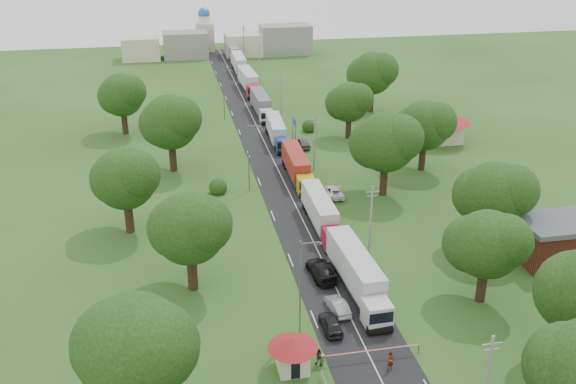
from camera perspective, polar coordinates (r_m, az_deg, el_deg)
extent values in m
plane|color=#2A4B19|center=(80.37, 1.92, -3.75)|extent=(260.00, 260.00, 0.00)
cube|color=black|center=(98.18, -0.67, 1.52)|extent=(8.00, 200.00, 0.04)
cylinder|color=slate|center=(58.68, 3.09, -14.74)|extent=(0.20, 0.20, 1.10)
cube|color=slate|center=(58.37, 3.10, -14.36)|extent=(0.35, 0.35, 0.25)
cylinder|color=red|center=(59.47, 7.43, -13.79)|extent=(9.00, 0.12, 0.12)
cylinder|color=slate|center=(61.15, 11.53, -13.51)|extent=(0.10, 0.10, 1.00)
cube|color=beige|center=(57.79, 0.42, -14.57)|extent=(2.60, 2.60, 2.40)
cone|color=maroon|center=(56.75, 0.42, -13.23)|extent=(4.40, 4.40, 1.10)
cube|color=black|center=(57.89, 1.73, -14.26)|extent=(0.02, 1.20, 0.90)
cube|color=black|center=(56.91, 0.69, -15.53)|extent=(0.80, 0.02, 1.90)
cylinder|color=slate|center=(111.14, 0.68, 5.30)|extent=(0.12, 0.12, 4.00)
cylinder|color=slate|center=(113.38, 0.44, 5.67)|extent=(0.12, 0.12, 4.00)
cube|color=navy|center=(111.77, 0.56, 6.27)|extent=(0.06, 3.00, 1.00)
cube|color=silver|center=(111.77, 0.56, 6.27)|extent=(0.07, 3.10, 0.06)
cube|color=gray|center=(49.85, 17.70, -12.74)|extent=(1.60, 0.10, 0.10)
cube|color=gray|center=(50.14, 17.63, -13.20)|extent=(1.20, 0.10, 0.10)
cylinder|color=gray|center=(73.71, 7.35, -2.70)|extent=(0.24, 0.24, 9.00)
cube|color=gray|center=(72.12, 7.51, 0.01)|extent=(1.60, 0.10, 0.10)
cube|color=gray|center=(72.32, 7.49, -0.35)|extent=(1.20, 0.10, 0.10)
cylinder|color=gray|center=(98.58, 2.37, 4.39)|extent=(0.24, 0.24, 9.00)
cube|color=gray|center=(97.39, 2.41, 6.50)|extent=(1.60, 0.10, 0.10)
cube|color=gray|center=(97.54, 2.40, 6.22)|extent=(1.20, 0.10, 0.10)
cylinder|color=gray|center=(124.78, -0.60, 8.55)|extent=(0.24, 0.24, 9.00)
cube|color=gray|center=(123.84, -0.61, 10.25)|extent=(1.60, 0.10, 0.10)
cube|color=gray|center=(123.96, -0.61, 10.02)|extent=(1.20, 0.10, 0.10)
cylinder|color=gray|center=(151.62, -2.57, 11.24)|extent=(0.24, 0.24, 9.00)
cube|color=gray|center=(150.86, -2.59, 12.65)|extent=(1.60, 0.10, 0.10)
cube|color=gray|center=(150.95, -2.59, 12.47)|extent=(1.20, 0.10, 0.10)
cylinder|color=gray|center=(178.82, -3.96, 13.11)|extent=(0.24, 0.24, 9.00)
cube|color=gray|center=(178.17, -3.99, 14.31)|extent=(1.60, 0.10, 0.10)
cube|color=gray|center=(178.25, -3.99, 14.16)|extent=(1.20, 0.10, 0.10)
cylinder|color=slate|center=(59.89, 1.08, -8.61)|extent=(0.16, 0.16, 10.00)
cube|color=slate|center=(57.69, 1.99, -4.56)|extent=(1.80, 0.10, 0.10)
cube|color=slate|center=(57.93, 2.76, -4.62)|extent=(0.50, 0.22, 0.15)
cylinder|color=slate|center=(90.97, -3.52, 3.02)|extent=(0.16, 0.16, 10.00)
cube|color=slate|center=(89.55, -3.02, 5.88)|extent=(1.80, 0.10, 0.10)
cube|color=slate|center=(89.70, -2.51, 5.82)|extent=(0.50, 0.22, 0.15)
cylinder|color=slate|center=(124.16, -5.74, 8.60)|extent=(0.16, 0.16, 10.00)
cube|color=slate|center=(123.12, -5.41, 10.74)|extent=(1.80, 0.10, 0.10)
cube|color=slate|center=(123.23, -5.03, 10.69)|extent=(0.50, 0.22, 0.15)
sphere|color=black|center=(52.30, 23.70, -14.06)|extent=(6.60, 6.60, 6.60)
cylinder|color=#382616|center=(69.25, 16.84, -7.88)|extent=(1.04, 1.04, 3.85)
sphere|color=black|center=(67.01, 17.31, -4.46)|extent=(7.00, 7.00, 7.00)
sphere|color=black|center=(66.49, 18.73, -4.16)|extent=(5.50, 5.50, 5.50)
sphere|color=black|center=(67.76, 16.03, -4.45)|extent=(6.00, 6.00, 6.00)
cylinder|color=#382616|center=(79.45, 17.50, -3.57)|extent=(1.08, 1.08, 4.20)
sphere|color=black|center=(77.34, 17.96, -0.19)|extent=(7.70, 7.70, 7.70)
sphere|color=black|center=(76.82, 19.31, 0.13)|extent=(6.05, 6.05, 6.05)
sphere|color=black|center=(78.15, 16.74, -0.22)|extent=(6.60, 6.60, 6.60)
cylinder|color=#382616|center=(91.54, 8.50, 1.10)|extent=(1.12, 1.12, 4.55)
sphere|color=black|center=(89.58, 8.71, 4.39)|extent=(8.40, 8.40, 8.40)
sphere|color=black|center=(88.73, 9.92, 4.74)|extent=(6.60, 6.60, 6.60)
sphere|color=black|center=(90.73, 7.66, 4.30)|extent=(7.20, 7.20, 7.20)
cylinder|color=#382616|center=(101.67, 11.84, 3.06)|extent=(1.08, 1.08, 4.20)
sphere|color=black|center=(100.03, 12.08, 5.81)|extent=(7.70, 7.70, 7.70)
sphere|color=black|center=(99.36, 13.10, 6.10)|extent=(6.05, 6.05, 6.05)
sphere|color=black|center=(100.98, 11.18, 5.73)|extent=(6.60, 6.60, 6.60)
cylinder|color=#382616|center=(114.56, 5.39, 5.72)|extent=(1.04, 1.04, 3.85)
sphere|color=black|center=(113.22, 5.48, 7.97)|extent=(7.00, 7.00, 7.00)
sphere|color=black|center=(112.46, 6.26, 8.23)|extent=(5.50, 5.50, 5.50)
sphere|color=black|center=(114.24, 4.81, 7.88)|extent=(6.00, 6.00, 6.00)
cylinder|color=#382616|center=(130.79, 7.40, 8.05)|extent=(1.12, 1.12, 4.55)
sphere|color=black|center=(129.42, 7.53, 10.43)|extent=(8.40, 8.40, 8.40)
sphere|color=black|center=(128.59, 8.36, 10.71)|extent=(6.60, 6.60, 6.60)
sphere|color=black|center=(130.58, 6.80, 10.32)|extent=(7.20, 7.20, 7.20)
sphere|color=black|center=(49.19, -13.54, -13.40)|extent=(8.40, 8.40, 8.40)
sphere|color=black|center=(47.60, -11.83, -13.27)|extent=(6.60, 6.60, 6.60)
sphere|color=black|center=(50.85, -14.81, -13.01)|extent=(7.20, 7.20, 7.20)
cylinder|color=#382616|center=(68.96, -8.50, -7.01)|extent=(1.08, 1.08, 4.20)
sphere|color=black|center=(66.52, -8.77, -3.21)|extent=(7.70, 7.70, 7.70)
sphere|color=black|center=(65.21, -7.55, -2.89)|extent=(6.05, 6.05, 6.05)
sphere|color=black|center=(67.98, -9.72, -3.18)|extent=(6.60, 6.60, 6.60)
cylinder|color=#382616|center=(82.44, -13.95, -2.12)|extent=(1.08, 1.08, 4.20)
sphere|color=black|center=(80.41, -14.31, 1.17)|extent=(7.70, 7.70, 7.70)
sphere|color=black|center=(79.00, -13.40, 1.50)|extent=(6.05, 6.05, 6.05)
sphere|color=black|center=(81.97, -15.00, 1.11)|extent=(6.60, 6.60, 6.60)
cylinder|color=#382616|center=(100.66, -10.20, 3.09)|extent=(1.12, 1.12, 4.55)
sphere|color=black|center=(98.87, -10.43, 6.12)|extent=(8.40, 8.40, 8.40)
sphere|color=black|center=(97.48, -9.57, 6.48)|extent=(6.60, 6.60, 6.60)
sphere|color=black|center=(100.49, -11.12, 5.99)|extent=(7.20, 7.20, 7.20)
cylinder|color=#382616|center=(119.93, -14.31, 5.99)|extent=(1.08, 1.08, 4.20)
sphere|color=black|center=(118.54, -14.56, 8.35)|extent=(7.70, 7.70, 7.70)
sphere|color=black|center=(117.19, -13.95, 8.66)|extent=(6.05, 6.05, 6.05)
sphere|color=black|center=(120.08, -15.03, 8.22)|extent=(6.60, 6.60, 6.60)
cube|color=maroon|center=(79.34, 22.68, -4.25)|extent=(8.00, 6.00, 4.60)
cube|color=#47494F|center=(78.24, 22.97, -2.56)|extent=(8.60, 6.60, 0.60)
cube|color=beige|center=(115.17, 13.30, 5.32)|extent=(7.00, 5.00, 4.00)
cone|color=maroon|center=(114.32, 13.44, 6.69)|extent=(10.08, 10.08, 1.80)
cube|color=gray|center=(182.70, -9.10, 12.79)|extent=(12.00, 8.00, 7.00)
cube|color=beige|center=(184.04, -3.99, 12.94)|extent=(10.00, 8.00, 6.00)
cube|color=gray|center=(185.69, -0.22, 13.40)|extent=(14.00, 8.00, 8.00)
cube|color=beige|center=(182.77, -12.93, 12.34)|extent=(10.00, 8.00, 6.00)
cube|color=beige|center=(190.77, -7.38, 13.49)|extent=(5.00, 5.00, 8.00)
cylinder|color=silver|center=(189.97, -7.46, 14.97)|extent=(3.20, 3.20, 2.00)
sphere|color=#2659B2|center=(189.74, -7.49, 15.45)|extent=(3.40, 3.40, 3.40)
cube|color=silver|center=(63.08, 7.92, -10.68)|extent=(2.62, 2.62, 2.62)
cube|color=black|center=(61.90, 8.31, -11.04)|extent=(2.41, 0.12, 1.15)
cube|color=slate|center=(62.75, 8.22, -12.07)|extent=(2.31, 0.35, 0.37)
cube|color=slate|center=(69.36, 5.96, -7.94)|extent=(2.91, 12.13, 0.31)
cube|color=silver|center=(68.65, 5.96, -6.46)|extent=(3.13, 12.45, 3.14)
cylinder|color=black|center=(62.98, 8.14, -11.97)|extent=(2.46, 1.05, 1.05)
cylinder|color=black|center=(64.43, 7.60, -11.03)|extent=(2.46, 1.05, 1.05)
cylinder|color=black|center=(72.50, 5.13, -6.63)|extent=(2.46, 1.05, 1.05)
cylinder|color=black|center=(73.80, 4.80, -6.03)|extent=(2.46, 1.05, 1.05)
cube|color=maroon|center=(76.30, 4.02, -4.12)|extent=(2.33, 2.33, 2.41)
cube|color=black|center=(75.15, 4.25, -4.30)|extent=(2.22, 0.04, 1.06)
cube|color=slate|center=(75.82, 4.21, -5.15)|extent=(2.12, 0.27, 0.34)
cube|color=slate|center=(82.46, 2.81, -2.46)|extent=(2.31, 11.10, 0.29)
cube|color=silver|center=(81.97, 2.79, -1.28)|extent=(2.51, 11.39, 2.89)
cylinder|color=black|center=(76.04, 4.16, -5.09)|extent=(2.26, 0.96, 0.96)
cylinder|color=black|center=(77.51, 3.83, -4.49)|extent=(2.26, 0.96, 0.96)
cylinder|color=black|center=(85.52, 2.28, -1.63)|extent=(2.26, 0.96, 0.96)
cylinder|color=black|center=(86.79, 2.06, -1.23)|extent=(2.26, 0.96, 0.96)
cube|color=gold|center=(90.73, 1.57, 0.63)|extent=(2.40, 2.40, 2.44)
cube|color=black|center=(89.54, 1.74, 0.54)|extent=(2.24, 0.08, 1.07)
cube|color=slate|center=(90.11, 1.72, -0.22)|extent=(2.15, 0.30, 0.34)
cube|color=slate|center=(97.20, 0.70, 1.75)|extent=(2.53, 11.27, 0.29)
cube|color=maroon|center=(96.82, 0.67, 2.78)|extent=(2.73, 11.57, 2.93)
cylinder|color=black|center=(90.35, 1.69, -0.18)|extent=(2.29, 0.98, 0.98)
cylinder|color=black|center=(91.92, 1.45, 0.25)|extent=(2.29, 0.98, 0.98)
cylinder|color=black|center=(100.40, 0.30, 2.33)|extent=(2.29, 0.98, 0.98)
cylinder|color=black|center=(101.73, 0.14, 2.63)|extent=(2.29, 0.98, 0.98)
cube|color=navy|center=(106.55, -0.45, 4.17)|extent=(2.37, 2.37, 2.35)
cube|color=black|center=(105.39, -0.34, 4.13)|extent=(2.16, 0.14, 1.03)
cube|color=slate|center=(105.87, -0.34, 3.50)|extent=(2.08, 0.36, 0.33)
cube|color=slate|center=(112.91, -1.07, 4.90)|extent=(2.74, 10.89, 0.28)
cube|color=#BBBCC1|center=(112.64, -1.10, 5.76)|extent=(2.94, 11.18, 2.82)
cylinder|color=black|center=(106.10, -0.37, 3.52)|extent=(2.21, 0.94, 0.94)
cylinder|color=black|center=(107.66, -0.53, 3.82)|extent=(2.21, 0.94, 0.94)
cylinder|color=black|center=(116.05, -1.35, 5.30)|extent=(2.21, 0.94, 0.94)
cylinder|color=black|center=(117.37, -1.47, 5.51)|extent=(2.21, 0.94, 0.94)
cube|color=silver|center=(122.36, -1.95, 6.79)|extent=(2.39, 2.39, 2.47)
cube|color=black|center=(121.13, -1.86, 6.78)|extent=(2.27, 0.04, 1.09)
cube|color=slate|center=(121.58, -1.86, 6.19)|extent=(2.17, 0.27, 0.35)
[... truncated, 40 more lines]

